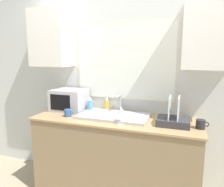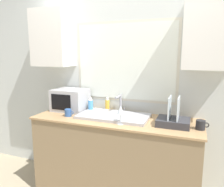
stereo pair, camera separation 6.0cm
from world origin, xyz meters
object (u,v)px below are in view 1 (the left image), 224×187
at_px(spray_bottle, 90,104).
at_px(mug_near_sink, 68,113).
at_px(soap_bottle, 107,105).
at_px(faucet, 120,102).
at_px(microwave, 69,100).
at_px(wine_glass, 121,110).
at_px(dish_rack, 174,119).

height_order(spray_bottle, mug_near_sink, spray_bottle).
bearing_deg(spray_bottle, soap_bottle, 30.07).
distance_m(faucet, microwave, 0.63).
bearing_deg(spray_bottle, wine_glass, -34.01).
distance_m(soap_bottle, mug_near_sink, 0.50).
bearing_deg(spray_bottle, mug_near_sink, -117.74).
xyz_separation_m(microwave, dish_rack, (1.27, -0.15, -0.08)).
height_order(dish_rack, wine_glass, dish_rack).
bearing_deg(spray_bottle, dish_rack, -10.71).
bearing_deg(soap_bottle, spray_bottle, -149.93).
relative_size(soap_bottle, wine_glass, 0.88).
xyz_separation_m(dish_rack, wine_glass, (-0.50, -0.15, 0.08)).
bearing_deg(microwave, dish_rack, -6.88).
xyz_separation_m(faucet, microwave, (-0.62, -0.12, -0.00)).
height_order(faucet, spray_bottle, faucet).
xyz_separation_m(microwave, mug_near_sink, (0.12, -0.24, -0.09)).
bearing_deg(faucet, soap_bottle, 172.00).
bearing_deg(mug_near_sink, microwave, 116.07).
distance_m(soap_bottle, wine_glass, 0.55).
height_order(faucet, mug_near_sink, faucet).
height_order(soap_bottle, wine_glass, wine_glass).
xyz_separation_m(spray_bottle, soap_bottle, (0.18, 0.10, -0.02)).
height_order(dish_rack, spray_bottle, dish_rack).
distance_m(dish_rack, mug_near_sink, 1.16).
xyz_separation_m(faucet, dish_rack, (0.65, -0.27, -0.08)).
relative_size(dish_rack, mug_near_sink, 2.94).
height_order(mug_near_sink, wine_glass, wine_glass).
bearing_deg(dish_rack, soap_bottle, 160.38).
relative_size(spray_bottle, soap_bottle, 1.13).
bearing_deg(mug_near_sink, dish_rack, 4.35).
bearing_deg(faucet, mug_near_sink, -144.59).
distance_m(microwave, dish_rack, 1.28).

